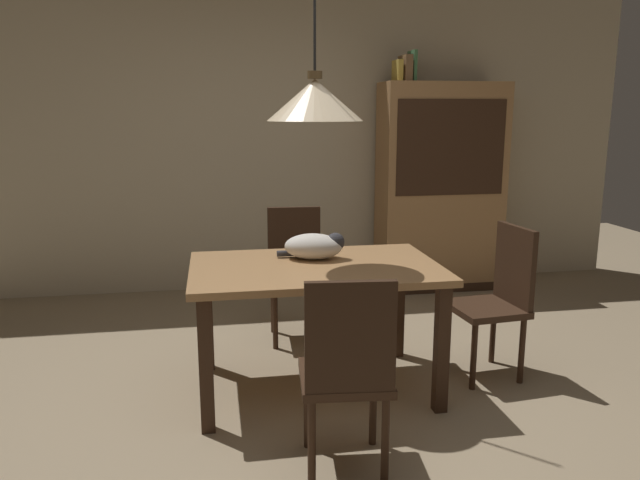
% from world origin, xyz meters
% --- Properties ---
extents(ground, '(10.00, 10.00, 0.00)m').
position_xyz_m(ground, '(0.00, 0.00, 0.00)').
color(ground, '#998466').
extents(back_wall, '(6.40, 0.10, 2.90)m').
position_xyz_m(back_wall, '(0.00, 2.65, 1.45)').
color(back_wall, beige).
rests_on(back_wall, ground).
extents(dining_table, '(1.40, 0.90, 0.75)m').
position_xyz_m(dining_table, '(-0.11, 0.41, 0.65)').
color(dining_table, '#A87A4C').
rests_on(dining_table, ground).
extents(chair_far_back, '(0.42, 0.42, 0.93)m').
position_xyz_m(chair_far_back, '(-0.10, 1.29, 0.51)').
color(chair_far_back, '#382316').
rests_on(chair_far_back, ground).
extents(chair_near_front, '(0.44, 0.44, 0.93)m').
position_xyz_m(chair_near_front, '(-0.11, -0.47, 0.51)').
color(chair_near_front, '#382316').
rests_on(chair_near_front, ground).
extents(chair_right_side, '(0.44, 0.44, 0.93)m').
position_xyz_m(chair_right_side, '(1.02, 0.42, 0.51)').
color(chair_right_side, '#382316').
rests_on(chair_right_side, ground).
extents(cat_sleeping, '(0.40, 0.29, 0.16)m').
position_xyz_m(cat_sleeping, '(-0.08, 0.55, 0.83)').
color(cat_sleeping, silver).
rests_on(cat_sleeping, dining_table).
extents(pendant_lamp, '(0.52, 0.52, 1.30)m').
position_xyz_m(pendant_lamp, '(-0.11, 0.41, 1.66)').
color(pendant_lamp, beige).
extents(hutch_bookcase, '(1.12, 0.45, 1.85)m').
position_xyz_m(hutch_bookcase, '(1.36, 2.32, 0.89)').
color(hutch_bookcase, '#A87A4C').
rests_on(hutch_bookcase, ground).
extents(book_yellow_short, '(0.04, 0.20, 0.18)m').
position_xyz_m(book_yellow_short, '(0.93, 2.32, 1.94)').
color(book_yellow_short, gold).
rests_on(book_yellow_short, hutch_bookcase).
extents(book_brown_thick, '(0.06, 0.24, 0.22)m').
position_xyz_m(book_brown_thick, '(1.00, 2.32, 1.96)').
color(book_brown_thick, brown).
rests_on(book_brown_thick, hutch_bookcase).
extents(book_green_slim, '(0.03, 0.20, 0.26)m').
position_xyz_m(book_green_slim, '(1.06, 2.32, 1.98)').
color(book_green_slim, '#427A4C').
rests_on(book_green_slim, hutch_bookcase).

